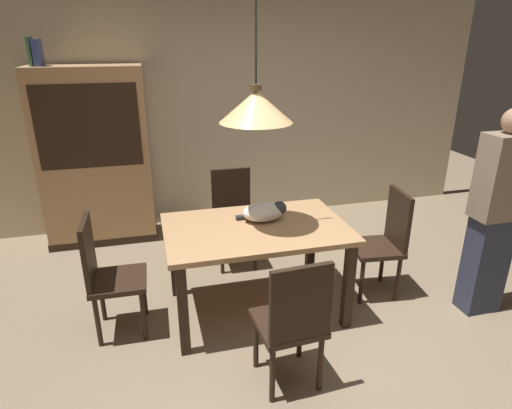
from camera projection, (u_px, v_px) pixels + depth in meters
The scene contains 13 objects.
ground at pixel (289, 354), 3.09m from camera, with size 10.00×10.00×0.00m, color #847056.
back_wall at pixel (218, 98), 4.96m from camera, with size 6.40×0.10×2.90m, color beige.
dining_table at pixel (256, 238), 3.37m from camera, with size 1.40×0.90×0.75m.
chair_left_side at pixel (106, 272), 3.16m from camera, with size 0.41×0.41×0.93m.
chair_right_side at pixel (385, 239), 3.68m from camera, with size 0.44×0.44×0.93m.
chair_near_front at pixel (293, 320), 2.63m from camera, with size 0.42×0.42×0.93m.
chair_far_back at pixel (233, 213), 4.21m from camera, with size 0.41×0.41×0.93m.
cat_sleeping at pixel (265, 211), 3.41m from camera, with size 0.39×0.24×0.16m.
pendant_lamp at pixel (256, 106), 3.00m from camera, with size 0.52×0.52×1.30m.
hutch_bookcase at pixel (96, 161), 4.54m from camera, with size 1.12×0.45×1.85m.
book_green_slim at pixel (31, 52), 4.04m from camera, with size 0.03×0.20×0.26m, color #427A4C.
book_blue_wide at pixel (38, 53), 4.06m from camera, with size 0.06×0.24×0.24m, color #384C93.
person_standing at pixel (495, 216), 3.32m from camera, with size 0.36×0.22×1.65m.
Camera 1 is at (-0.85, -2.36, 2.12)m, focal length 30.43 mm.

